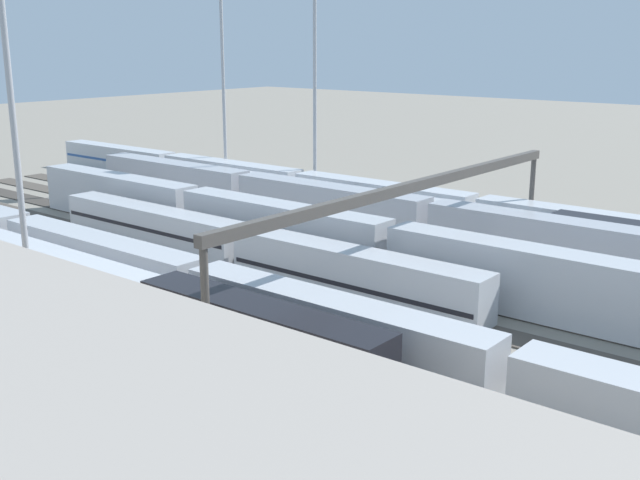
{
  "coord_description": "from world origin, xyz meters",
  "views": [
    {
      "loc": [
        -34.77,
        50.59,
        19.39
      ],
      "look_at": [
        6.56,
        0.09,
        2.5
      ],
      "focal_mm": 43.32,
      "sensor_mm": 36.0,
      "label": 1
    }
  ],
  "objects_px": {
    "light_mast_3": "(6,48)",
    "signal_gantry": "(414,193)",
    "train_on_track_5": "(241,248)",
    "light_mast_2": "(315,49)",
    "train_on_track_7": "(313,321)",
    "train_on_track_8": "(37,270)",
    "light_mast_0": "(222,53)",
    "train_on_track_0": "(458,211)",
    "train_on_track_2": "(430,227)",
    "train_on_track_1": "(413,215)",
    "train_on_track_4": "(391,253)"
  },
  "relations": [
    {
      "from": "train_on_track_7",
      "to": "train_on_track_0",
      "type": "bearing_deg",
      "value": -75.19
    },
    {
      "from": "train_on_track_1",
      "to": "train_on_track_7",
      "type": "xyz_separation_m",
      "value": [
        -11.72,
        30.0,
        -0.02
      ]
    },
    {
      "from": "light_mast_0",
      "to": "signal_gantry",
      "type": "height_order",
      "value": "light_mast_0"
    },
    {
      "from": "train_on_track_0",
      "to": "train_on_track_5",
      "type": "xyz_separation_m",
      "value": [
        7.16,
        25.0,
        -0.05
      ]
    },
    {
      "from": "train_on_track_0",
      "to": "train_on_track_5",
      "type": "relative_size",
      "value": 2.94
    },
    {
      "from": "train_on_track_7",
      "to": "train_on_track_5",
      "type": "bearing_deg",
      "value": -31.36
    },
    {
      "from": "train_on_track_0",
      "to": "train_on_track_8",
      "type": "relative_size",
      "value": 2.09
    },
    {
      "from": "train_on_track_7",
      "to": "light_mast_0",
      "type": "relative_size",
      "value": 4.08
    },
    {
      "from": "light_mast_3",
      "to": "signal_gantry",
      "type": "relative_size",
      "value": 0.67
    },
    {
      "from": "light_mast_3",
      "to": "signal_gantry",
      "type": "xyz_separation_m",
      "value": [
        -17.86,
        -22.89,
        -11.11
      ]
    },
    {
      "from": "light_mast_2",
      "to": "train_on_track_0",
      "type": "bearing_deg",
      "value": 172.47
    },
    {
      "from": "light_mast_0",
      "to": "train_on_track_0",
      "type": "bearing_deg",
      "value": 175.03
    },
    {
      "from": "train_on_track_4",
      "to": "light_mast_2",
      "type": "relative_size",
      "value": 3.28
    },
    {
      "from": "train_on_track_7",
      "to": "light_mast_3",
      "type": "relative_size",
      "value": 3.81
    },
    {
      "from": "train_on_track_2",
      "to": "light_mast_3",
      "type": "bearing_deg",
      "value": 67.79
    },
    {
      "from": "train_on_track_8",
      "to": "train_on_track_7",
      "type": "relative_size",
      "value": 0.58
    },
    {
      "from": "train_on_track_7",
      "to": "train_on_track_8",
      "type": "bearing_deg",
      "value": 11.84
    },
    {
      "from": "train_on_track_2",
      "to": "train_on_track_4",
      "type": "xyz_separation_m",
      "value": [
        -2.39,
        10.0,
        0.03
      ]
    },
    {
      "from": "train_on_track_8",
      "to": "light_mast_2",
      "type": "xyz_separation_m",
      "value": [
        7.41,
        -42.91,
        16.28
      ]
    },
    {
      "from": "train_on_track_5",
      "to": "light_mast_3",
      "type": "xyz_separation_m",
      "value": [
        3.63,
        17.89,
        16.91
      ]
    },
    {
      "from": "train_on_track_1",
      "to": "signal_gantry",
      "type": "bearing_deg",
      "value": 122.45
    },
    {
      "from": "train_on_track_0",
      "to": "train_on_track_7",
      "type": "relative_size",
      "value": 1.21
    },
    {
      "from": "train_on_track_0",
      "to": "train_on_track_5",
      "type": "height_order",
      "value": "train_on_track_0"
    },
    {
      "from": "train_on_track_7",
      "to": "light_mast_0",
      "type": "height_order",
      "value": "light_mast_0"
    },
    {
      "from": "train_on_track_0",
      "to": "train_on_track_7",
      "type": "height_order",
      "value": "same"
    },
    {
      "from": "train_on_track_4",
      "to": "light_mast_0",
      "type": "relative_size",
      "value": 3.4
    },
    {
      "from": "train_on_track_0",
      "to": "light_mast_2",
      "type": "distance_m",
      "value": 27.55
    },
    {
      "from": "light_mast_3",
      "to": "signal_gantry",
      "type": "bearing_deg",
      "value": -127.96
    },
    {
      "from": "train_on_track_0",
      "to": "light_mast_0",
      "type": "xyz_separation_m",
      "value": [
        38.46,
        -3.34,
        15.78
      ]
    },
    {
      "from": "train_on_track_0",
      "to": "light_mast_3",
      "type": "xyz_separation_m",
      "value": [
        10.79,
        42.89,
        16.86
      ]
    },
    {
      "from": "train_on_track_2",
      "to": "light_mast_0",
      "type": "distance_m",
      "value": 45.83
    },
    {
      "from": "train_on_track_5",
      "to": "signal_gantry",
      "type": "relative_size",
      "value": 1.05
    },
    {
      "from": "train_on_track_2",
      "to": "light_mast_0",
      "type": "bearing_deg",
      "value": -17.98
    },
    {
      "from": "light_mast_2",
      "to": "signal_gantry",
      "type": "xyz_separation_m",
      "value": [
        -29.08,
        22.91,
        -10.57
      ]
    },
    {
      "from": "signal_gantry",
      "to": "train_on_track_1",
      "type": "bearing_deg",
      "value": -57.55
    },
    {
      "from": "train_on_track_8",
      "to": "light_mast_0",
      "type": "distance_m",
      "value": 51.92
    },
    {
      "from": "light_mast_2",
      "to": "light_mast_3",
      "type": "height_order",
      "value": "light_mast_3"
    },
    {
      "from": "train_on_track_2",
      "to": "signal_gantry",
      "type": "height_order",
      "value": "signal_gantry"
    },
    {
      "from": "train_on_track_1",
      "to": "train_on_track_7",
      "type": "relative_size",
      "value": 0.58
    },
    {
      "from": "train_on_track_8",
      "to": "train_on_track_5",
      "type": "relative_size",
      "value": 1.41
    },
    {
      "from": "train_on_track_2",
      "to": "signal_gantry",
      "type": "relative_size",
      "value": 2.12
    },
    {
      "from": "train_on_track_7",
      "to": "signal_gantry",
      "type": "distance_m",
      "value": 16.2
    },
    {
      "from": "light_mast_3",
      "to": "train_on_track_1",
      "type": "bearing_deg",
      "value": -102.38
    },
    {
      "from": "train_on_track_8",
      "to": "train_on_track_0",
      "type": "bearing_deg",
      "value": -110.06
    },
    {
      "from": "train_on_track_5",
      "to": "train_on_track_2",
      "type": "bearing_deg",
      "value": -123.15
    },
    {
      "from": "train_on_track_7",
      "to": "signal_gantry",
      "type": "height_order",
      "value": "signal_gantry"
    },
    {
      "from": "train_on_track_4",
      "to": "light_mast_0",
      "type": "height_order",
      "value": "light_mast_0"
    },
    {
      "from": "train_on_track_4",
      "to": "signal_gantry",
      "type": "bearing_deg",
      "value": 180.0
    },
    {
      "from": "train_on_track_1",
      "to": "signal_gantry",
      "type": "relative_size",
      "value": 1.48
    },
    {
      "from": "train_on_track_5",
      "to": "light_mast_2",
      "type": "distance_m",
      "value": 35.6
    }
  ]
}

